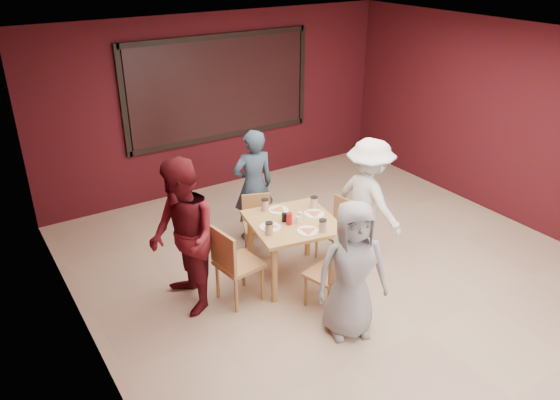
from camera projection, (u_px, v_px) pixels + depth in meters
floor at (355, 280)px, 6.67m from camera, size 7.00×7.00×0.00m
window_blinds at (220, 88)px, 8.58m from camera, size 3.00×0.02×1.50m
dining_table at (292, 228)px, 6.46m from camera, size 1.14×1.14×0.93m
chair_front at (332, 272)px, 5.99m from camera, size 0.50×0.50×0.84m
chair_back at (258, 221)px, 7.15m from camera, size 0.49×0.49×0.78m
chair_left at (233, 261)px, 6.07m from camera, size 0.51×0.51×0.94m
chair_right at (338, 226)px, 6.99m from camera, size 0.43×0.43×0.80m
diner_front at (352, 270)px, 5.50m from camera, size 0.86×0.72×1.51m
diner_back at (253, 186)px, 7.31m from camera, size 0.62×0.45×1.57m
diner_left at (183, 238)px, 5.84m from camera, size 0.72×0.90×1.77m
diner_right at (368, 200)px, 6.84m from camera, size 0.68×1.09×1.62m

